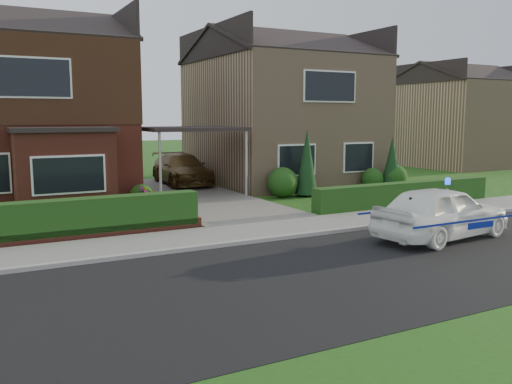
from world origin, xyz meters
TOP-DOWN VIEW (x-y plane):
  - ground at (0.00, 0.00)m, footprint 120.00×120.00m
  - road at (0.00, 0.00)m, footprint 60.00×6.00m
  - kerb at (0.00, 3.05)m, footprint 60.00×0.16m
  - sidewalk at (0.00, 4.10)m, footprint 60.00×2.00m
  - driveway at (0.00, 11.00)m, footprint 3.80×12.00m
  - house_left at (-5.78, 13.90)m, footprint 7.50×9.53m
  - house_right at (5.80, 13.99)m, footprint 7.50×8.06m
  - carport_link at (0.00, 10.95)m, footprint 3.80×3.00m
  - dwarf_wall at (-5.80, 5.30)m, footprint 7.70×0.25m
  - hedge_left at (-5.80, 5.45)m, footprint 7.50×0.55m
  - hedge_right at (5.80, 5.35)m, footprint 7.50×0.55m
  - shrub_left_mid at (-4.00, 9.30)m, footprint 1.32×1.32m
  - shrub_left_near at (-2.40, 9.60)m, footprint 0.84×0.84m
  - shrub_right_near at (3.20, 9.40)m, footprint 1.20×1.20m
  - shrub_right_mid at (7.80, 9.50)m, footprint 0.96×0.96m
  - shrub_right_far at (8.80, 9.20)m, footprint 1.08×1.08m
  - conifer_a at (4.20, 9.20)m, footprint 0.90×0.90m
  - conifer_b at (8.60, 9.20)m, footprint 0.90×0.90m
  - neighbour_right at (20.00, 16.00)m, footprint 6.50×7.00m
  - police_car at (3.15, 1.20)m, footprint 3.79×4.29m
  - driveway_car at (0.88, 14.50)m, footprint 2.17×4.77m
  - potted_plant_a at (-3.83, 6.00)m, footprint 0.49×0.41m
  - potted_plant_b at (-2.50, 8.24)m, footprint 0.53×0.51m
  - potted_plant_c at (-2.50, 9.00)m, footprint 0.63×0.63m

SIDE VIEW (x-z plane):
  - ground at x=0.00m, z-range 0.00..0.00m
  - road at x=0.00m, z-range -0.01..0.01m
  - hedge_left at x=-5.80m, z-range -0.45..0.45m
  - hedge_right at x=5.80m, z-range -0.40..0.40m
  - sidewalk at x=0.00m, z-range 0.00..0.10m
  - kerb at x=0.00m, z-range 0.00..0.12m
  - driveway at x=0.00m, z-range 0.00..0.12m
  - dwarf_wall at x=-5.80m, z-range 0.00..0.36m
  - potted_plant_b at x=-2.50m, z-range 0.00..0.76m
  - potted_plant_a at x=-3.83m, z-range 0.00..0.78m
  - potted_plant_c at x=-2.50m, z-range 0.00..0.84m
  - shrub_left_near at x=-2.40m, z-range 0.00..0.84m
  - shrub_right_mid at x=7.80m, z-range 0.00..0.96m
  - shrub_right_far at x=8.80m, z-range 0.00..1.08m
  - shrub_right_near at x=3.20m, z-range 0.00..1.20m
  - shrub_left_mid at x=-4.00m, z-range 0.00..1.32m
  - police_car at x=3.15m, z-range -0.08..1.49m
  - driveway_car at x=0.88m, z-range 0.12..1.47m
  - conifer_b at x=8.60m, z-range 0.00..2.20m
  - conifer_a at x=4.20m, z-range 0.00..2.60m
  - neighbour_right at x=20.00m, z-range 0.00..5.20m
  - carport_link at x=0.00m, z-range 1.27..4.04m
  - house_right at x=5.80m, z-range 0.04..7.29m
  - house_left at x=-5.78m, z-range 0.19..7.44m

